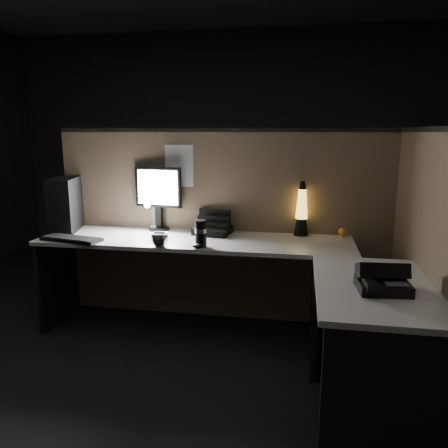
% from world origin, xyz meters
% --- Properties ---
extents(floor, '(6.00, 6.00, 0.00)m').
position_xyz_m(floor, '(0.00, 0.00, 0.00)').
color(floor, black).
rests_on(floor, ground).
extents(room_shell, '(6.00, 6.00, 6.00)m').
position_xyz_m(room_shell, '(0.00, 0.00, 1.62)').
color(room_shell, silver).
rests_on(room_shell, ground).
extents(partition_back, '(2.66, 0.06, 1.50)m').
position_xyz_m(partition_back, '(0.00, 0.93, 0.75)').
color(partition_back, brown).
rests_on(partition_back, ground).
extents(partition_right, '(0.06, 1.66, 1.50)m').
position_xyz_m(partition_right, '(1.33, 0.10, 0.75)').
color(partition_right, brown).
rests_on(partition_right, ground).
extents(desk, '(2.60, 1.60, 0.73)m').
position_xyz_m(desk, '(0.18, 0.25, 0.58)').
color(desk, beige).
rests_on(desk, ground).
extents(pc_tower, '(0.27, 0.43, 0.42)m').
position_xyz_m(pc_tower, '(-1.22, 0.68, 0.94)').
color(pc_tower, black).
rests_on(pc_tower, desk).
extents(monitor, '(0.39, 0.17, 0.50)m').
position_xyz_m(monitor, '(-0.51, 0.85, 1.03)').
color(monitor, black).
rests_on(monitor, desk).
extents(keyboard, '(0.47, 0.24, 0.02)m').
position_xyz_m(keyboard, '(-1.01, 0.38, 0.74)').
color(keyboard, black).
rests_on(keyboard, desk).
extents(mouse, '(0.10, 0.08, 0.03)m').
position_xyz_m(mouse, '(-0.06, 0.34, 0.75)').
color(mouse, black).
rests_on(mouse, desk).
extents(clip_lamp, '(0.05, 0.19, 0.24)m').
position_xyz_m(clip_lamp, '(-0.55, 0.79, 0.87)').
color(clip_lamp, silver).
rests_on(clip_lamp, desk).
extents(organizer, '(0.30, 0.28, 0.20)m').
position_xyz_m(organizer, '(-0.05, 0.79, 0.78)').
color(organizer, black).
rests_on(organizer, desk).
extents(lava_lamp, '(0.11, 0.11, 0.41)m').
position_xyz_m(lava_lamp, '(0.62, 0.85, 0.90)').
color(lava_lamp, black).
rests_on(lava_lamp, desk).
extents(travel_mug, '(0.08, 0.08, 0.18)m').
position_xyz_m(travel_mug, '(-0.05, 0.39, 0.82)').
color(travel_mug, black).
rests_on(travel_mug, desk).
extents(steel_mug, '(0.12, 0.12, 0.09)m').
position_xyz_m(steel_mug, '(-0.33, 0.34, 0.78)').
color(steel_mug, silver).
rests_on(steel_mug, desk).
extents(figurine, '(0.05, 0.05, 0.05)m').
position_xyz_m(figurine, '(0.92, 0.82, 0.78)').
color(figurine, gold).
rests_on(figurine, desk).
extents(pinned_paper, '(0.23, 0.00, 0.33)m').
position_xyz_m(pinned_paper, '(-0.34, 0.90, 1.24)').
color(pinned_paper, white).
rests_on(pinned_paper, partition_back).
extents(desk_phone, '(0.26, 0.27, 0.15)m').
position_xyz_m(desk_phone, '(1.02, -0.27, 0.79)').
color(desk_phone, black).
rests_on(desk_phone, desk).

